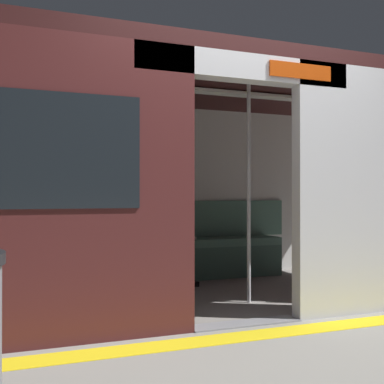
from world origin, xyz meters
name	(u,v)px	position (x,y,z in m)	size (l,w,h in m)	color
ground_plane	(245,324)	(0.00, 0.00, 0.00)	(60.00, 60.00, 0.00)	gray
platform_edge_strip	(265,334)	(0.00, 0.30, 0.00)	(8.00, 0.24, 0.01)	yellow
train_car	(186,149)	(0.05, -1.11, 1.43)	(6.40, 2.56, 2.18)	silver
bench_seat	(161,250)	(0.00, -2.05, 0.36)	(3.01, 0.44, 0.47)	#4C7566
person_seated	(169,222)	(-0.07, -1.99, 0.69)	(0.55, 0.70, 1.20)	silver
handbag	(132,233)	(0.32, -2.13, 0.56)	(0.26, 0.15, 0.17)	brown
book	(189,238)	(-0.36, -2.11, 0.48)	(0.15, 0.22, 0.03)	silver
grab_pole_door	(174,191)	(0.39, -0.54, 1.02)	(0.04, 0.04, 2.04)	silver
grab_pole_far	(249,192)	(-0.39, -0.66, 1.02)	(0.04, 0.04, 2.04)	silver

